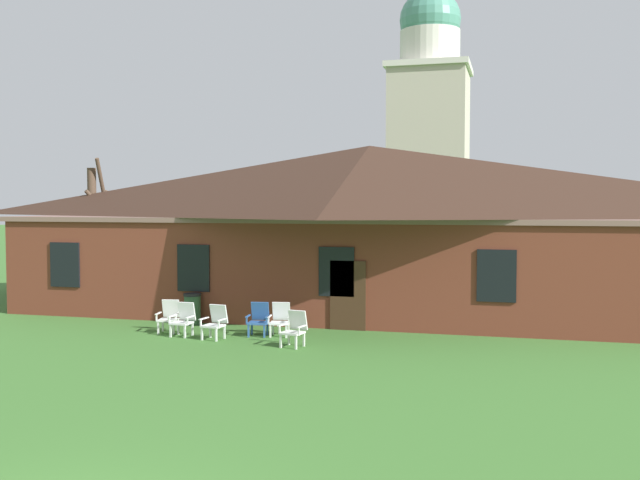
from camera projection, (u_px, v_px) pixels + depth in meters
brick_building at (369, 225)px, 26.54m from camera, size 24.42×10.40×5.92m
dome_tower at (429, 133)px, 46.25m from camera, size 5.18×5.18×18.27m
lawn_chair_by_porch at (169, 315)px, 21.38m from camera, size 0.71×0.75×0.96m
lawn_chair_near_door at (184, 318)px, 20.83m from camera, size 0.67×0.70×0.96m
lawn_chair_left_end at (215, 321)px, 20.35m from camera, size 0.70×0.73×0.96m
lawn_chair_middle at (259, 318)px, 20.85m from camera, size 0.70×0.73×0.96m
lawn_chair_right_end at (280, 318)px, 20.83m from camera, size 0.70×0.74×0.96m
lawn_chair_far_side at (295, 328)px, 19.27m from camera, size 0.72×0.76×0.96m
bare_tree_beside_building at (93, 226)px, 30.14m from camera, size 1.52×1.38×5.69m
trash_bin at (192, 309)px, 22.78m from camera, size 0.56×0.56×0.98m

